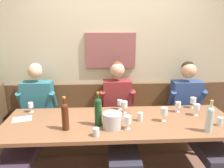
{
  "coord_description": "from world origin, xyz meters",
  "views": [
    {
      "loc": [
        -0.22,
        -2.14,
        1.81
      ],
      "look_at": [
        -0.07,
        0.44,
        1.09
      ],
      "focal_mm": 34.85,
      "sensor_mm": 36.0,
      "label": 1
    }
  ],
  "objects_px": {
    "wine_glass_by_bottle": "(193,101)",
    "water_tumbler_center": "(96,132)",
    "person_right_seat": "(195,116)",
    "water_tumbler_right": "(220,121)",
    "person_left_seat": "(31,121)",
    "wine_glass_center_rear": "(197,107)",
    "ice_bucket": "(112,120)",
    "wine_glass_left_end": "(31,106)",
    "wall_bench": "(115,129)",
    "wine_glass_near_bucket": "(164,112)",
    "wine_glass_mid_right": "(120,103)",
    "dining_table": "(120,126)",
    "water_tumbler_left": "(140,117)",
    "wine_bottle_green_tall": "(98,111)",
    "wine_glass_mid_left": "(124,105)",
    "wine_glass_center_front": "(178,105)",
    "wine_bottle_amber_mid": "(65,116)",
    "person_center_left_seat": "(119,117)",
    "wine_bottle_clear_water": "(210,118)",
    "wine_glass_right_end": "(128,120)"
  },
  "relations": [
    {
      "from": "person_center_left_seat",
      "to": "wine_glass_by_bottle",
      "type": "relative_size",
      "value": 9.23
    },
    {
      "from": "wine_bottle_amber_mid",
      "to": "water_tumbler_center",
      "type": "xyz_separation_m",
      "value": [
        0.32,
        -0.15,
        -0.12
      ]
    },
    {
      "from": "dining_table",
      "to": "wine_glass_right_end",
      "type": "bearing_deg",
      "value": -72.55
    },
    {
      "from": "wine_glass_mid_left",
      "to": "wine_glass_left_end",
      "type": "bearing_deg",
      "value": 175.48
    },
    {
      "from": "wine_bottle_clear_water",
      "to": "dining_table",
      "type": "bearing_deg",
      "value": 161.0
    },
    {
      "from": "wine_glass_mid_right",
      "to": "wine_glass_right_end",
      "type": "distance_m",
      "value": 0.54
    },
    {
      "from": "dining_table",
      "to": "person_left_seat",
      "type": "xyz_separation_m",
      "value": [
        -1.1,
        0.32,
        -0.06
      ]
    },
    {
      "from": "wine_glass_center_front",
      "to": "wine_glass_mid_left",
      "type": "distance_m",
      "value": 0.67
    },
    {
      "from": "wall_bench",
      "to": "wine_glass_left_end",
      "type": "bearing_deg",
      "value": -160.82
    },
    {
      "from": "wall_bench",
      "to": "wine_glass_left_end",
      "type": "xyz_separation_m",
      "value": [
        -1.09,
        -0.38,
        0.55
      ]
    },
    {
      "from": "water_tumbler_right",
      "to": "ice_bucket",
      "type": "bearing_deg",
      "value": 179.27
    },
    {
      "from": "ice_bucket",
      "to": "wine_glass_near_bucket",
      "type": "xyz_separation_m",
      "value": [
        0.59,
        0.13,
        0.03
      ]
    },
    {
      "from": "wine_glass_by_bottle",
      "to": "water_tumbler_center",
      "type": "height_order",
      "value": "wine_glass_by_bottle"
    },
    {
      "from": "wine_glass_left_end",
      "to": "wine_glass_right_end",
      "type": "bearing_deg",
      "value": -24.12
    },
    {
      "from": "wine_glass_center_front",
      "to": "wine_glass_left_end",
      "type": "bearing_deg",
      "value": 177.0
    },
    {
      "from": "wine_glass_near_bucket",
      "to": "wine_glass_mid_left",
      "type": "xyz_separation_m",
      "value": [
        -0.42,
        0.26,
        -0.01
      ]
    },
    {
      "from": "person_left_seat",
      "to": "wine_glass_near_bucket",
      "type": "distance_m",
      "value": 1.65
    },
    {
      "from": "dining_table",
      "to": "water_tumbler_left",
      "type": "height_order",
      "value": "water_tumbler_left"
    },
    {
      "from": "ice_bucket",
      "to": "wine_bottle_green_tall",
      "type": "distance_m",
      "value": 0.18
    },
    {
      "from": "wine_bottle_green_tall",
      "to": "wine_glass_left_end",
      "type": "bearing_deg",
      "value": 153.87
    },
    {
      "from": "wine_glass_by_bottle",
      "to": "wine_glass_near_bucket",
      "type": "bearing_deg",
      "value": -142.73
    },
    {
      "from": "dining_table",
      "to": "wine_glass_center_rear",
      "type": "height_order",
      "value": "wine_glass_center_rear"
    },
    {
      "from": "person_left_seat",
      "to": "wine_glass_center_rear",
      "type": "relative_size",
      "value": 9.13
    },
    {
      "from": "person_center_left_seat",
      "to": "wine_bottle_amber_mid",
      "type": "distance_m",
      "value": 0.84
    },
    {
      "from": "wine_glass_mid_right",
      "to": "wine_glass_center_front",
      "type": "height_order",
      "value": "wine_glass_center_front"
    },
    {
      "from": "wine_bottle_amber_mid",
      "to": "person_left_seat",
      "type": "bearing_deg",
      "value": 136.11
    },
    {
      "from": "wine_glass_near_bucket",
      "to": "wine_glass_mid_left",
      "type": "height_order",
      "value": "wine_glass_near_bucket"
    },
    {
      "from": "dining_table",
      "to": "wine_glass_center_rear",
      "type": "distance_m",
      "value": 0.96
    },
    {
      "from": "wine_glass_mid_right",
      "to": "wine_glass_mid_left",
      "type": "bearing_deg",
      "value": -68.86
    },
    {
      "from": "dining_table",
      "to": "wine_glass_left_end",
      "type": "bearing_deg",
      "value": 163.66
    },
    {
      "from": "wall_bench",
      "to": "wine_glass_by_bottle",
      "type": "height_order",
      "value": "wall_bench"
    },
    {
      "from": "wine_bottle_clear_water",
      "to": "wine_glass_left_end",
      "type": "bearing_deg",
      "value": 162.46
    },
    {
      "from": "dining_table",
      "to": "water_tumbler_center",
      "type": "xyz_separation_m",
      "value": [
        -0.27,
        -0.33,
        0.11
      ]
    },
    {
      "from": "wine_bottle_clear_water",
      "to": "wine_glass_center_front",
      "type": "bearing_deg",
      "value": 104.36
    },
    {
      "from": "wine_glass_mid_left",
      "to": "ice_bucket",
      "type": "bearing_deg",
      "value": -113.74
    },
    {
      "from": "person_left_seat",
      "to": "person_right_seat",
      "type": "height_order",
      "value": "person_right_seat"
    },
    {
      "from": "wine_bottle_green_tall",
      "to": "wine_glass_mid_right",
      "type": "xyz_separation_m",
      "value": [
        0.27,
        0.44,
        -0.08
      ]
    },
    {
      "from": "person_center_left_seat",
      "to": "wine_bottle_green_tall",
      "type": "distance_m",
      "value": 0.57
    },
    {
      "from": "wine_bottle_green_tall",
      "to": "water_tumbler_right",
      "type": "distance_m",
      "value": 1.33
    },
    {
      "from": "person_right_seat",
      "to": "water_tumbler_right",
      "type": "bearing_deg",
      "value": -85.56
    },
    {
      "from": "person_center_left_seat",
      "to": "person_right_seat",
      "type": "relative_size",
      "value": 1.01
    },
    {
      "from": "wine_glass_center_rear",
      "to": "wine_glass_mid_right",
      "type": "relative_size",
      "value": 1.11
    },
    {
      "from": "wine_bottle_clear_water",
      "to": "wine_glass_center_front",
      "type": "distance_m",
      "value": 0.55
    },
    {
      "from": "person_right_seat",
      "to": "water_tumbler_left",
      "type": "xyz_separation_m",
      "value": [
        -0.8,
        -0.34,
        0.16
      ]
    },
    {
      "from": "water_tumbler_center",
      "to": "wine_glass_center_rear",
      "type": "bearing_deg",
      "value": 20.04
    },
    {
      "from": "water_tumbler_left",
      "to": "wine_bottle_amber_mid",
      "type": "bearing_deg",
      "value": -168.39
    },
    {
      "from": "wine_glass_mid_right",
      "to": "wine_glass_center_rear",
      "type": "bearing_deg",
      "value": -14.62
    },
    {
      "from": "person_center_left_seat",
      "to": "wine_glass_center_rear",
      "type": "bearing_deg",
      "value": -13.88
    },
    {
      "from": "wine_glass_mid_left",
      "to": "wine_glass_mid_right",
      "type": "bearing_deg",
      "value": 111.14
    },
    {
      "from": "wine_glass_left_end",
      "to": "wine_glass_by_bottle",
      "type": "bearing_deg",
      "value": 0.69
    }
  ]
}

